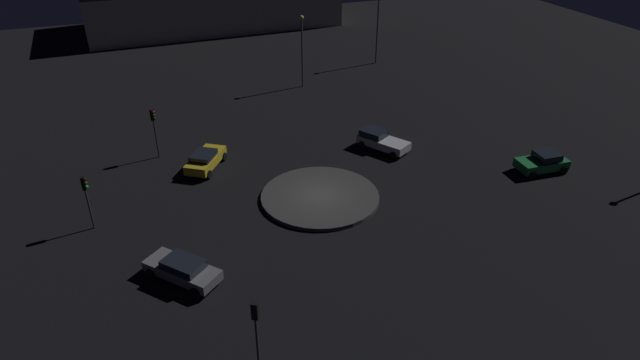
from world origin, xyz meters
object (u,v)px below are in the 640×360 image
object	(u,v)px
car_silver	(381,140)
traffic_light_northeast	(154,124)
car_grey	(183,269)
store_building	(211,1)
streetlamp_east	(302,43)
traffic_light_northwest	(256,321)
car_green	(543,162)
car_yellow	(205,159)
streetlamp_southeast	(378,21)
traffic_light_north	(86,192)

from	to	relation	value
car_silver	traffic_light_northeast	size ratio (longest dim) A/B	1.11
car_grey	store_building	size ratio (longest dim) A/B	0.13
streetlamp_east	traffic_light_northwest	bearing A→B (deg)	158.70
car_green	streetlamp_east	xyz separation A→B (m)	(24.02, 11.47, 3.85)
car_silver	streetlamp_east	bearing A→B (deg)	153.76
car_green	store_building	size ratio (longest dim) A/B	0.11
traffic_light_northeast	store_building	size ratio (longest dim) A/B	0.12
car_yellow	traffic_light_northeast	distance (m)	5.02
car_grey	car_yellow	bearing A→B (deg)	-56.04
car_grey	store_building	bearing A→B (deg)	-52.88
traffic_light_northeast	car_grey	bearing A→B (deg)	-44.88
car_green	traffic_light_northeast	distance (m)	30.22
traffic_light_northwest	streetlamp_east	bearing A→B (deg)	9.36
streetlamp_southeast	streetlamp_east	size ratio (longest dim) A/B	1.08
traffic_light_northwest	streetlamp_southeast	distance (m)	46.69
traffic_light_northwest	traffic_light_northeast	distance (m)	23.52
car_green	streetlamp_southeast	xyz separation A→B (m)	(28.69, 0.75, 4.18)
car_green	traffic_light_northeast	size ratio (longest dim) A/B	0.95
car_silver	store_building	world-z (taller)	store_building
streetlamp_east	store_building	size ratio (longest dim) A/B	0.21
streetlamp_east	store_building	world-z (taller)	streetlamp_east
car_silver	traffic_light_northwest	size ratio (longest dim) A/B	1.19
car_grey	streetlamp_east	world-z (taller)	streetlamp_east
traffic_light_northwest	streetlamp_southeast	size ratio (longest dim) A/B	0.48
traffic_light_north	streetlamp_east	size ratio (longest dim) A/B	0.51
traffic_light_north	streetlamp_east	xyz separation A→B (m)	(20.52, -20.97, 1.91)
traffic_light_northeast	streetlamp_east	size ratio (longest dim) A/B	0.55
car_green	traffic_light_north	distance (m)	32.69
car_yellow	traffic_light_northeast	xyz separation A→B (m)	(3.15, 3.25, 2.18)
car_silver	traffic_light_northeast	world-z (taller)	traffic_light_northeast
car_green	car_silver	size ratio (longest dim) A/B	0.85
car_yellow	car_silver	bearing A→B (deg)	-62.92
car_green	traffic_light_northwest	world-z (taller)	traffic_light_northwest
car_yellow	streetlamp_southeast	xyz separation A→B (m)	(19.50, -23.50, 4.20)
car_green	traffic_light_northeast	world-z (taller)	traffic_light_northeast
traffic_light_northwest	streetlamp_southeast	bearing A→B (deg)	-0.88
store_building	streetlamp_southeast	bearing A→B (deg)	118.93
traffic_light_north	traffic_light_northeast	xyz separation A→B (m)	(8.84, -4.94, 0.21)
car_yellow	car_grey	distance (m)	13.27
traffic_light_northeast	car_silver	bearing A→B (deg)	30.78
traffic_light_northwest	streetlamp_east	xyz separation A→B (m)	(35.07, -13.67, 1.89)
car_green	streetlamp_east	distance (m)	26.89
car_yellow	car_silver	size ratio (longest dim) A/B	0.98
car_yellow	traffic_light_northeast	world-z (taller)	traffic_light_northeast
traffic_light_northeast	traffic_light_north	bearing A→B (deg)	-73.52
car_silver	car_grey	distance (m)	20.98
traffic_light_northeast	car_yellow	bearing A→B (deg)	1.53
car_silver	traffic_light_northwest	distance (m)	24.18
traffic_light_north	store_building	bearing A→B (deg)	77.28
car_yellow	traffic_light_north	world-z (taller)	traffic_light_north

